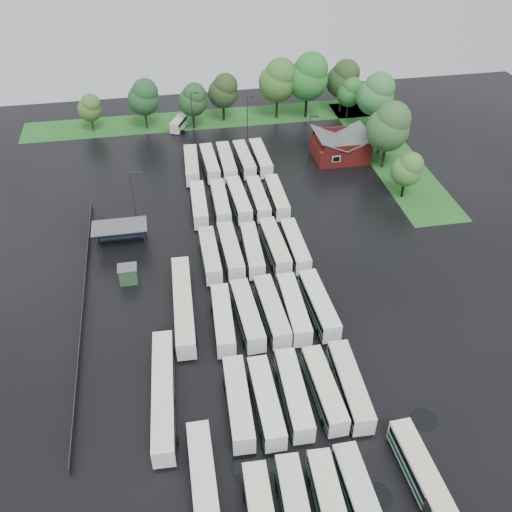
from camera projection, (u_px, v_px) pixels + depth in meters
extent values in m
plane|color=black|center=(257.00, 329.00, 73.47)|extent=(160.00, 160.00, 0.00)
cube|color=maroon|center=(340.00, 150.00, 109.03)|extent=(10.00, 8.00, 3.40)
cube|color=#4C4F51|center=(329.00, 138.00, 107.08)|extent=(5.07, 8.60, 2.19)
cube|color=#4C4F51|center=(354.00, 136.00, 107.79)|extent=(5.07, 8.60, 2.19)
cube|color=maroon|center=(348.00, 149.00, 104.58)|extent=(9.00, 0.20, 1.20)
cube|color=silver|center=(336.00, 159.00, 105.42)|extent=(1.60, 0.12, 1.20)
cylinder|color=#2D2D30|center=(96.00, 245.00, 85.00)|extent=(0.16, 0.16, 3.40)
cylinder|color=#2D2D30|center=(145.00, 240.00, 86.02)|extent=(0.16, 0.16, 3.40)
cylinder|color=#2D2D30|center=(97.00, 232.00, 87.49)|extent=(0.16, 0.16, 3.40)
cylinder|color=#2D2D30|center=(144.00, 228.00, 88.51)|extent=(0.16, 0.16, 3.40)
cube|color=#4C4F51|center=(119.00, 226.00, 85.65)|extent=(8.20, 4.20, 0.15)
cube|color=navy|center=(121.00, 229.00, 88.29)|extent=(7.60, 0.08, 2.60)
cube|color=#284E2F|center=(128.00, 275.00, 80.19)|extent=(2.50, 2.00, 2.50)
cube|color=#4C4F51|center=(127.00, 267.00, 79.38)|extent=(2.70, 2.20, 0.12)
cube|color=#1E5C1D|center=(213.00, 119.00, 124.04)|extent=(80.00, 10.00, 0.01)
cube|color=#1E5C1D|center=(388.00, 153.00, 111.49)|extent=(10.00, 50.00, 0.01)
cube|color=#2D2D30|center=(84.00, 305.00, 76.17)|extent=(0.10, 50.00, 1.20)
cylinder|color=black|center=(255.00, 495.00, 55.16)|extent=(2.38, 0.90, 0.90)
cube|color=black|center=(297.00, 511.00, 52.04)|extent=(2.88, 10.71, 0.81)
cube|color=silver|center=(297.00, 507.00, 51.55)|extent=(2.73, 10.82, 0.11)
cylinder|color=black|center=(287.00, 486.00, 55.88)|extent=(2.35, 0.88, 0.88)
cube|color=silver|center=(331.00, 509.00, 52.78)|extent=(2.73, 11.12, 2.53)
cube|color=black|center=(331.00, 506.00, 52.46)|extent=(2.77, 10.68, 0.81)
cube|color=#155833|center=(330.00, 512.00, 53.12)|extent=(2.77, 10.90, 0.56)
cube|color=beige|center=(332.00, 501.00, 51.97)|extent=(2.63, 10.79, 0.11)
cylinder|color=black|center=(320.00, 481.00, 56.29)|extent=(2.35, 0.88, 0.88)
cube|color=silver|center=(362.00, 503.00, 53.14)|extent=(2.48, 11.41, 2.61)
cube|color=black|center=(362.00, 500.00, 52.82)|extent=(2.53, 10.95, 0.83)
cube|color=#0D5129|center=(361.00, 506.00, 53.49)|extent=(2.52, 11.18, 0.57)
cube|color=silver|center=(363.00, 495.00, 52.31)|extent=(2.38, 11.06, 0.11)
cylinder|color=black|center=(348.00, 476.00, 56.77)|extent=(2.42, 0.91, 0.91)
cube|color=silver|center=(238.00, 402.00, 62.24)|extent=(2.81, 11.40, 2.59)
cube|color=black|center=(238.00, 399.00, 61.92)|extent=(2.85, 10.95, 0.83)
cube|color=#124B27|center=(238.00, 406.00, 62.59)|extent=(2.85, 11.17, 0.57)
cube|color=silver|center=(238.00, 394.00, 61.41)|extent=(2.70, 11.06, 0.11)
cylinder|color=black|center=(244.00, 438.00, 60.23)|extent=(2.40, 0.91, 0.91)
cylinder|color=black|center=(234.00, 384.00, 65.85)|extent=(2.40, 0.91, 0.91)
cube|color=silver|center=(266.00, 401.00, 62.38)|extent=(2.34, 11.14, 2.55)
cube|color=black|center=(266.00, 398.00, 62.06)|extent=(2.39, 10.69, 0.82)
cube|color=#18552E|center=(266.00, 405.00, 62.72)|extent=(2.38, 10.92, 0.56)
cube|color=white|center=(266.00, 394.00, 61.56)|extent=(2.24, 10.80, 0.11)
cylinder|color=black|center=(272.00, 436.00, 60.39)|extent=(2.37, 0.89, 0.89)
cylinder|color=black|center=(260.00, 384.00, 65.93)|extent=(2.37, 0.89, 0.89)
cube|color=silver|center=(294.00, 394.00, 63.18)|extent=(2.64, 11.32, 2.58)
cube|color=black|center=(294.00, 391.00, 62.87)|extent=(2.69, 10.87, 0.83)
cube|color=#15502D|center=(293.00, 397.00, 63.53)|extent=(2.68, 11.09, 0.57)
cube|color=white|center=(294.00, 386.00, 62.36)|extent=(2.54, 10.98, 0.11)
cylinder|color=black|center=(301.00, 428.00, 61.18)|extent=(2.39, 0.90, 0.90)
cylinder|color=black|center=(286.00, 376.00, 66.77)|extent=(2.39, 0.90, 0.90)
cube|color=silver|center=(324.00, 389.00, 63.74)|extent=(2.58, 11.02, 2.51)
cube|color=black|center=(324.00, 386.00, 63.43)|extent=(2.62, 10.59, 0.80)
cube|color=#064E21|center=(324.00, 392.00, 64.08)|extent=(2.62, 10.80, 0.55)
cube|color=beige|center=(325.00, 382.00, 62.94)|extent=(2.48, 10.69, 0.11)
cylinder|color=black|center=(332.00, 422.00, 61.78)|extent=(2.33, 0.88, 0.88)
cylinder|color=black|center=(315.00, 373.00, 67.23)|extent=(2.33, 0.88, 0.88)
cube|color=silver|center=(350.00, 386.00, 64.03)|extent=(2.75, 11.55, 2.63)
cube|color=black|center=(350.00, 382.00, 63.71)|extent=(2.79, 11.09, 0.84)
cube|color=#075928|center=(349.00, 389.00, 64.39)|extent=(2.79, 11.32, 0.58)
cube|color=beige|center=(351.00, 378.00, 63.20)|extent=(2.64, 11.20, 0.11)
cylinder|color=black|center=(359.00, 420.00, 61.99)|extent=(2.44, 0.92, 0.92)
cylinder|color=black|center=(339.00, 369.00, 67.70)|extent=(2.44, 0.92, 0.92)
cube|color=silver|center=(223.00, 319.00, 72.49)|extent=(2.84, 11.15, 2.53)
cube|color=black|center=(223.00, 316.00, 72.18)|extent=(2.88, 10.71, 0.81)
cube|color=#0A4C23|center=(223.00, 322.00, 72.84)|extent=(2.88, 10.93, 0.56)
cube|color=silver|center=(223.00, 312.00, 71.69)|extent=(2.73, 10.81, 0.11)
cylinder|color=black|center=(227.00, 346.00, 70.53)|extent=(2.35, 0.88, 0.88)
cylinder|color=black|center=(220.00, 308.00, 76.02)|extent=(2.35, 0.88, 0.88)
cube|color=silver|center=(247.00, 315.00, 73.11)|extent=(2.84, 11.46, 2.61)
cube|color=black|center=(247.00, 312.00, 72.79)|extent=(2.88, 11.01, 0.83)
cube|color=#14572D|center=(247.00, 318.00, 73.46)|extent=(2.88, 11.24, 0.57)
cube|color=silver|center=(247.00, 307.00, 72.28)|extent=(2.74, 11.12, 0.11)
cylinder|color=black|center=(252.00, 342.00, 71.08)|extent=(2.42, 0.91, 0.91)
cylinder|color=black|center=(243.00, 303.00, 76.73)|extent=(2.42, 0.91, 0.91)
cube|color=silver|center=(272.00, 311.00, 73.68)|extent=(2.82, 11.60, 2.64)
cube|color=black|center=(272.00, 308.00, 73.35)|extent=(2.86, 11.14, 0.84)
cube|color=#0C4723|center=(271.00, 314.00, 74.04)|extent=(2.86, 11.37, 0.58)
cube|color=silver|center=(272.00, 303.00, 72.84)|extent=(2.71, 11.25, 0.12)
cylinder|color=black|center=(277.00, 338.00, 71.63)|extent=(2.45, 0.92, 0.92)
cylinder|color=black|center=(266.00, 299.00, 77.35)|extent=(2.45, 0.92, 0.92)
cube|color=silver|center=(294.00, 308.00, 74.04)|extent=(2.61, 11.48, 2.62)
cube|color=black|center=(294.00, 305.00, 73.71)|extent=(2.66, 11.02, 0.84)
cube|color=#0B4C23|center=(293.00, 311.00, 74.39)|extent=(2.65, 11.25, 0.58)
cube|color=white|center=(294.00, 301.00, 73.20)|extent=(2.51, 11.13, 0.11)
cylinder|color=black|center=(300.00, 335.00, 72.00)|extent=(2.43, 0.91, 0.91)
cylinder|color=black|center=(287.00, 297.00, 77.68)|extent=(2.43, 0.91, 0.91)
cube|color=silver|center=(319.00, 304.00, 74.59)|extent=(2.78, 11.57, 2.64)
cube|color=black|center=(319.00, 301.00, 74.27)|extent=(2.83, 11.12, 0.84)
cube|color=#0C552D|center=(318.00, 308.00, 74.95)|extent=(2.82, 11.34, 0.58)
cube|color=white|center=(319.00, 297.00, 73.75)|extent=(2.68, 11.22, 0.11)
cylinder|color=black|center=(326.00, 331.00, 72.54)|extent=(2.44, 0.92, 0.92)
cylinder|color=black|center=(311.00, 294.00, 78.25)|extent=(2.44, 0.92, 0.92)
cube|color=silver|center=(210.00, 255.00, 83.09)|extent=(2.30, 11.00, 2.52)
cube|color=black|center=(210.00, 252.00, 82.78)|extent=(2.35, 10.56, 0.81)
cube|color=#0D562F|center=(210.00, 258.00, 83.43)|extent=(2.34, 10.78, 0.55)
cube|color=silver|center=(209.00, 248.00, 82.29)|extent=(2.21, 10.67, 0.11)
cylinder|color=black|center=(213.00, 277.00, 81.13)|extent=(2.34, 0.88, 0.88)
cylinder|color=black|center=(208.00, 247.00, 86.60)|extent=(2.34, 0.88, 0.88)
cube|color=silver|center=(230.00, 251.00, 83.78)|extent=(2.60, 11.49, 2.62)
cube|color=black|center=(230.00, 248.00, 83.46)|extent=(2.65, 11.03, 0.84)
cube|color=#13482A|center=(231.00, 254.00, 84.14)|extent=(2.65, 11.26, 0.58)
cube|color=beige|center=(230.00, 243.00, 82.95)|extent=(2.50, 11.14, 0.11)
cylinder|color=black|center=(234.00, 273.00, 81.75)|extent=(2.43, 0.92, 0.92)
cylinder|color=black|center=(227.00, 243.00, 87.43)|extent=(2.43, 0.92, 0.92)
cube|color=silver|center=(252.00, 250.00, 84.05)|extent=(2.72, 11.12, 2.53)
cube|color=black|center=(252.00, 247.00, 83.74)|extent=(2.76, 10.68, 0.81)
cube|color=#135331|center=(252.00, 253.00, 84.40)|extent=(2.76, 10.90, 0.56)
cube|color=silver|center=(252.00, 243.00, 83.25)|extent=(2.61, 10.79, 0.11)
cylinder|color=black|center=(256.00, 271.00, 82.09)|extent=(2.35, 0.88, 0.88)
cylinder|color=black|center=(248.00, 243.00, 87.57)|extent=(2.35, 0.88, 0.88)
cube|color=silver|center=(275.00, 245.00, 84.80)|extent=(2.75, 11.47, 2.61)
cube|color=black|center=(275.00, 243.00, 84.47)|extent=(2.79, 11.02, 0.84)
cube|color=#0B4C28|center=(275.00, 249.00, 85.15)|extent=(2.79, 11.25, 0.57)
cube|color=beige|center=(275.00, 238.00, 83.96)|extent=(2.64, 11.13, 0.11)
cylinder|color=black|center=(280.00, 267.00, 82.77)|extent=(2.42, 0.91, 0.91)
cylinder|color=black|center=(270.00, 238.00, 88.43)|extent=(2.42, 0.91, 0.91)
cube|color=silver|center=(295.00, 246.00, 84.87)|extent=(2.29, 10.98, 2.52)
cube|color=black|center=(295.00, 243.00, 84.56)|extent=(2.35, 10.54, 0.81)
cube|color=#054A20|center=(295.00, 249.00, 85.21)|extent=(2.34, 10.76, 0.55)
cube|color=silver|center=(295.00, 239.00, 84.07)|extent=(2.20, 10.65, 0.11)
cylinder|color=black|center=(300.00, 267.00, 82.91)|extent=(2.33, 0.88, 0.88)
cylinder|color=black|center=(289.00, 239.00, 88.37)|extent=(2.33, 0.88, 0.88)
cube|color=silver|center=(199.00, 204.00, 93.79)|extent=(2.67, 11.17, 2.54)
cube|color=black|center=(199.00, 202.00, 93.47)|extent=(2.71, 10.73, 0.81)
cube|color=#0C5124|center=(199.00, 207.00, 94.13)|extent=(2.71, 10.95, 0.56)
cube|color=silver|center=(199.00, 198.00, 92.98)|extent=(2.57, 10.84, 0.11)
cylinder|color=black|center=(202.00, 223.00, 91.81)|extent=(2.36, 0.89, 0.89)
cylinder|color=black|center=(197.00, 200.00, 97.33)|extent=(2.36, 0.89, 0.89)
cube|color=silver|center=(220.00, 202.00, 94.26)|extent=(2.50, 11.20, 2.56)
cube|color=black|center=(220.00, 200.00, 93.95)|extent=(2.55, 10.75, 0.82)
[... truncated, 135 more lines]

